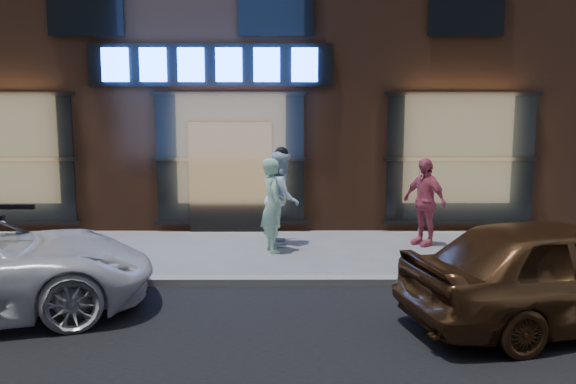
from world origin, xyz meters
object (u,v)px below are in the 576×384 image
at_px(man_cap, 282,198).
at_px(gold_sedan, 565,272).
at_px(man_bowtie, 273,205).
at_px(passerby, 424,202).

xyz_separation_m(man_cap, gold_sedan, (3.45, -4.43, -0.25)).
xyz_separation_m(man_bowtie, passerby, (2.97, 0.54, -0.02)).
relative_size(man_cap, gold_sedan, 0.47).
distance_m(man_bowtie, man_cap, 0.69).
relative_size(man_bowtie, gold_sedan, 0.44).
bearing_deg(gold_sedan, man_bowtie, 30.18).
height_order(passerby, gold_sedan, passerby).
bearing_deg(gold_sedan, man_cap, 24.27).
xyz_separation_m(man_bowtie, gold_sedan, (3.61, -3.77, -0.21)).
height_order(man_bowtie, man_cap, man_cap).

